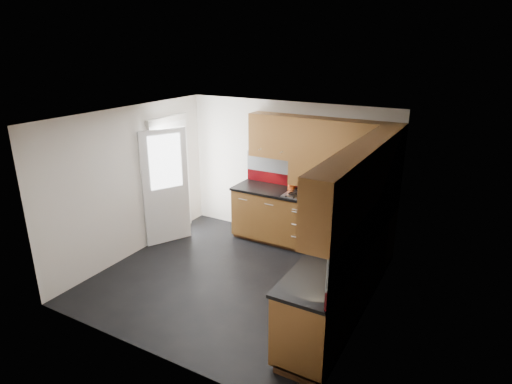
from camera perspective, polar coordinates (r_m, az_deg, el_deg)
The scene contains 14 objects.
room at distance 5.82m, azimuth -3.19°, elevation 1.20°, with size 4.00×3.80×2.64m.
base_cabinets at distance 6.39m, azimuth 8.68°, elevation -7.60°, with size 2.70×3.20×0.95m.
countertop at distance 6.18m, azimuth 8.75°, elevation -3.63°, with size 2.72×3.22×0.04m.
backsplash at distance 6.21m, azimuth 11.54°, elevation -0.82°, with size 2.70×3.20×0.54m.
upper_cabinets at distance 5.90m, azimuth 11.06°, elevation 4.56°, with size 2.50×3.20×0.72m.
extractor_hood at distance 7.08m, azimuth 7.03°, elevation 2.54°, with size 0.60×0.33×0.40m, color #573113.
glass_cabinet at distance 6.04m, azimuth 16.27°, elevation 4.74°, with size 0.32×0.80×0.66m.
back_door at distance 7.56m, azimuth -11.55°, elevation 1.40°, with size 0.42×1.19×2.04m.
gas_hob at distance 7.04m, azimuth 6.41°, elevation -0.33°, with size 0.61×0.53×0.05m.
utensil_pot at distance 7.28m, azimuth 4.77°, elevation 1.11°, with size 0.13×0.13×0.48m.
toaster at distance 6.75m, azimuth 16.96°, elevation -1.35°, with size 0.25×0.17×0.17m.
food_processor at distance 5.78m, azimuth 13.59°, elevation -3.99°, with size 0.17×0.17×0.29m.
paper_towel at distance 5.80m, azimuth 13.42°, elevation -3.94°, with size 0.12×0.12×0.25m, color white.
orange_cloth at distance 6.35m, azimuth 14.88°, elevation -3.17°, with size 0.13×0.11×0.01m, color orange.
Camera 1 is at (2.98, -4.67, 3.30)m, focal length 30.00 mm.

